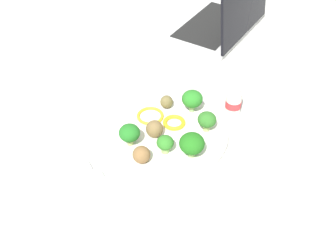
# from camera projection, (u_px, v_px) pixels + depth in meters

# --- Properties ---
(ground_plane) EXTENTS (4.00, 4.00, 0.00)m
(ground_plane) POSITION_uv_depth(u_px,v_px,m) (168.00, 137.00, 1.01)
(ground_plane) COLOR #B2B2AD
(plate) EXTENTS (0.28, 0.28, 0.02)m
(plate) POSITION_uv_depth(u_px,v_px,m) (168.00, 135.00, 1.00)
(plate) COLOR white
(plate) RESTS_ON ground_plane
(broccoli_floret_front_right) EXTENTS (0.05, 0.05, 0.05)m
(broccoli_floret_front_right) POSITION_uv_depth(u_px,v_px,m) (130.00, 133.00, 0.95)
(broccoli_floret_front_right) COLOR #AABA6D
(broccoli_floret_front_right) RESTS_ON plate
(broccoli_floret_far_rim) EXTENTS (0.06, 0.06, 0.06)m
(broccoli_floret_far_rim) POSITION_uv_depth(u_px,v_px,m) (192.00, 144.00, 0.92)
(broccoli_floret_far_rim) COLOR #96C76F
(broccoli_floret_far_rim) RESTS_ON plate
(broccoli_floret_front_left) EXTENTS (0.04, 0.04, 0.04)m
(broccoli_floret_front_left) POSITION_uv_depth(u_px,v_px,m) (165.00, 143.00, 0.93)
(broccoli_floret_front_left) COLOR #9AC36C
(broccoli_floret_front_left) RESTS_ON plate
(broccoli_floret_mid_right) EXTENTS (0.04, 0.04, 0.05)m
(broccoli_floret_mid_right) POSITION_uv_depth(u_px,v_px,m) (207.00, 120.00, 0.98)
(broccoli_floret_mid_right) COLOR #9FBE68
(broccoli_floret_mid_right) RESTS_ON plate
(broccoli_floret_back_right) EXTENTS (0.05, 0.05, 0.06)m
(broccoli_floret_back_right) POSITION_uv_depth(u_px,v_px,m) (192.00, 99.00, 1.03)
(broccoli_floret_back_right) COLOR #90B973
(broccoli_floret_back_right) RESTS_ON plate
(meatball_mid_right) EXTENTS (0.04, 0.04, 0.04)m
(meatball_mid_right) POSITION_uv_depth(u_px,v_px,m) (141.00, 155.00, 0.92)
(meatball_mid_right) COLOR brown
(meatball_mid_right) RESTS_ON plate
(meatball_center) EXTENTS (0.03, 0.03, 0.03)m
(meatball_center) POSITION_uv_depth(u_px,v_px,m) (167.00, 102.00, 1.06)
(meatball_center) COLOR brown
(meatball_center) RESTS_ON plate
(meatball_back_left) EXTENTS (0.04, 0.04, 0.04)m
(meatball_back_left) POSITION_uv_depth(u_px,v_px,m) (155.00, 129.00, 0.98)
(meatball_back_left) COLOR brown
(meatball_back_left) RESTS_ON plate
(pepper_ring_near_rim) EXTENTS (0.06, 0.06, 0.01)m
(pepper_ring_near_rim) POSITION_uv_depth(u_px,v_px,m) (174.00, 123.00, 1.02)
(pepper_ring_near_rim) COLOR yellow
(pepper_ring_near_rim) RESTS_ON plate
(pepper_ring_front_right) EXTENTS (0.07, 0.07, 0.01)m
(pepper_ring_front_right) POSITION_uv_depth(u_px,v_px,m) (150.00, 116.00, 1.04)
(pepper_ring_front_right) COLOR gold
(pepper_ring_front_right) RESTS_ON plate
(napkin) EXTENTS (0.17, 0.12, 0.01)m
(napkin) POSITION_uv_depth(u_px,v_px,m) (68.00, 184.00, 0.90)
(napkin) COLOR white
(napkin) RESTS_ON ground_plane
(fork) EXTENTS (0.12, 0.02, 0.01)m
(fork) POSITION_uv_depth(u_px,v_px,m) (68.00, 175.00, 0.91)
(fork) COLOR silver
(fork) RESTS_ON napkin
(knife) EXTENTS (0.15, 0.02, 0.01)m
(knife) POSITION_uv_depth(u_px,v_px,m) (74.00, 186.00, 0.89)
(knife) COLOR white
(knife) RESTS_ON napkin
(yogurt_bottle) EXTENTS (0.04, 0.04, 0.08)m
(yogurt_bottle) POSITION_uv_depth(u_px,v_px,m) (233.00, 101.00, 1.06)
(yogurt_bottle) COLOR white
(yogurt_bottle) RESTS_ON ground_plane
(laptop) EXTENTS (0.39, 0.35, 0.22)m
(laptop) POSITION_uv_depth(u_px,v_px,m) (222.00, 20.00, 1.36)
(laptop) COLOR silver
(laptop) RESTS_ON ground_plane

